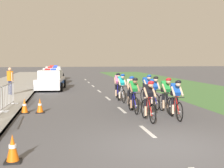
{
  "coord_description": "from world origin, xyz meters",
  "views": [
    {
      "loc": [
        -2.71,
        -7.2,
        2.31
      ],
      "look_at": [
        -0.27,
        6.8,
        1.1
      ],
      "focal_mm": 47.29,
      "sensor_mm": 36.0,
      "label": 1
    }
  ],
  "objects_px": {
    "cyclist_sixth": "(154,92)",
    "police_car_second": "(53,76)",
    "cyclist_fourth": "(166,95)",
    "cyclist_fifth": "(131,92)",
    "spectator_closest": "(10,79)",
    "police_car_third": "(54,74)",
    "traffic_cone_mid": "(13,149)",
    "cyclist_third": "(133,94)",
    "cyclist_second": "(176,99)",
    "crowd_barrier_rear": "(8,96)",
    "police_car_nearest": "(51,81)",
    "cyclist_ninth": "(118,86)",
    "cyclist_seventh": "(121,87)",
    "traffic_cone_near": "(40,106)",
    "cyclist_eighth": "(147,89)",
    "cyclist_lead": "(148,100)",
    "traffic_cone_far": "(25,106)"
  },
  "relations": [
    {
      "from": "cyclist_fourth",
      "to": "police_car_third",
      "type": "distance_m",
      "value": 22.01
    },
    {
      "from": "cyclist_third",
      "to": "cyclist_lead",
      "type": "bearing_deg",
      "value": -86.19
    },
    {
      "from": "cyclist_sixth",
      "to": "police_car_second",
      "type": "distance_m",
      "value": 15.76
    },
    {
      "from": "cyclist_sixth",
      "to": "police_car_second",
      "type": "relative_size",
      "value": 0.39
    },
    {
      "from": "cyclist_second",
      "to": "traffic_cone_near",
      "type": "bearing_deg",
      "value": 157.29
    },
    {
      "from": "cyclist_fourth",
      "to": "traffic_cone_near",
      "type": "bearing_deg",
      "value": 170.38
    },
    {
      "from": "cyclist_second",
      "to": "cyclist_eighth",
      "type": "xyz_separation_m",
      "value": [
        0.0,
        3.85,
        0.0
      ]
    },
    {
      "from": "cyclist_eighth",
      "to": "cyclist_fifth",
      "type": "bearing_deg",
      "value": -134.87
    },
    {
      "from": "cyclist_lead",
      "to": "cyclist_ninth",
      "type": "height_order",
      "value": "same"
    },
    {
      "from": "cyclist_fourth",
      "to": "cyclist_sixth",
      "type": "xyz_separation_m",
      "value": [
        -0.15,
        1.18,
        0.0
      ]
    },
    {
      "from": "cyclist_fourth",
      "to": "cyclist_fifth",
      "type": "distance_m",
      "value": 1.86
    },
    {
      "from": "cyclist_third",
      "to": "cyclist_fourth",
      "type": "bearing_deg",
      "value": -13.9
    },
    {
      "from": "cyclist_sixth",
      "to": "cyclist_eighth",
      "type": "relative_size",
      "value": 1.0
    },
    {
      "from": "cyclist_third",
      "to": "cyclist_sixth",
      "type": "bearing_deg",
      "value": 35.16
    },
    {
      "from": "cyclist_lead",
      "to": "cyclist_fifth",
      "type": "xyz_separation_m",
      "value": [
        0.02,
        2.9,
        0.0
      ]
    },
    {
      "from": "cyclist_lead",
      "to": "cyclist_second",
      "type": "xyz_separation_m",
      "value": [
        1.15,
        0.19,
        0.0
      ]
    },
    {
      "from": "cyclist_ninth",
      "to": "cyclist_sixth",
      "type": "bearing_deg",
      "value": -72.13
    },
    {
      "from": "cyclist_seventh",
      "to": "traffic_cone_mid",
      "type": "xyz_separation_m",
      "value": [
        -4.29,
        -8.74,
        -0.48
      ]
    },
    {
      "from": "police_car_second",
      "to": "traffic_cone_near",
      "type": "distance_m",
      "value": 15.21
    },
    {
      "from": "cyclist_ninth",
      "to": "traffic_cone_far",
      "type": "relative_size",
      "value": 2.69
    },
    {
      "from": "cyclist_third",
      "to": "traffic_cone_near",
      "type": "relative_size",
      "value": 2.69
    },
    {
      "from": "cyclist_lead",
      "to": "cyclist_third",
      "type": "xyz_separation_m",
      "value": [
        -0.12,
        1.81,
        0.0
      ]
    },
    {
      "from": "traffic_cone_far",
      "to": "police_car_second",
      "type": "bearing_deg",
      "value": 87.02
    },
    {
      "from": "cyclist_fourth",
      "to": "cyclist_ninth",
      "type": "bearing_deg",
      "value": 105.25
    },
    {
      "from": "cyclist_lead",
      "to": "crowd_barrier_rear",
      "type": "xyz_separation_m",
      "value": [
        -5.55,
        3.4,
        -0.14
      ]
    },
    {
      "from": "traffic_cone_mid",
      "to": "police_car_third",
      "type": "bearing_deg",
      "value": 89.27
    },
    {
      "from": "cyclist_fifth",
      "to": "spectator_closest",
      "type": "xyz_separation_m",
      "value": [
        -6.3,
        5.56,
        0.3
      ]
    },
    {
      "from": "cyclist_fourth",
      "to": "traffic_cone_mid",
      "type": "xyz_separation_m",
      "value": [
        -5.51,
        -5.22,
        -0.48
      ]
    },
    {
      "from": "police_car_third",
      "to": "spectator_closest",
      "type": "distance_m",
      "value": 14.6
    },
    {
      "from": "cyclist_third",
      "to": "traffic_cone_mid",
      "type": "xyz_separation_m",
      "value": [
        -4.16,
        -5.55,
        -0.48
      ]
    },
    {
      "from": "cyclist_eighth",
      "to": "police_car_third",
      "type": "distance_m",
      "value": 19.51
    },
    {
      "from": "cyclist_fifth",
      "to": "traffic_cone_far",
      "type": "distance_m",
      "value": 4.8
    },
    {
      "from": "cyclist_seventh",
      "to": "crowd_barrier_rear",
      "type": "bearing_deg",
      "value": -163.99
    },
    {
      "from": "cyclist_fifth",
      "to": "cyclist_fourth",
      "type": "bearing_deg",
      "value": -49.58
    },
    {
      "from": "police_car_second",
      "to": "crowd_barrier_rear",
      "type": "distance_m",
      "value": 14.28
    },
    {
      "from": "cyclist_third",
      "to": "cyclist_ninth",
      "type": "height_order",
      "value": "same"
    },
    {
      "from": "police_car_third",
      "to": "traffic_cone_near",
      "type": "bearing_deg",
      "value": -90.42
    },
    {
      "from": "cyclist_second",
      "to": "cyclist_sixth",
      "type": "xyz_separation_m",
      "value": [
        -0.07,
        2.47,
        0.0
      ]
    },
    {
      "from": "cyclist_second",
      "to": "police_car_second",
      "type": "height_order",
      "value": "police_car_second"
    },
    {
      "from": "cyclist_third",
      "to": "crowd_barrier_rear",
      "type": "xyz_separation_m",
      "value": [
        -5.43,
        1.59,
        -0.14
      ]
    },
    {
      "from": "cyclist_third",
      "to": "cyclist_fifth",
      "type": "bearing_deg",
      "value": 82.64
    },
    {
      "from": "cyclist_eighth",
      "to": "traffic_cone_mid",
      "type": "height_order",
      "value": "cyclist_eighth"
    },
    {
      "from": "cyclist_fifth",
      "to": "spectator_closest",
      "type": "height_order",
      "value": "spectator_closest"
    },
    {
      "from": "cyclist_fifth",
      "to": "police_car_nearest",
      "type": "xyz_separation_m",
      "value": [
        -3.97,
        9.25,
        -0.11
      ]
    },
    {
      "from": "cyclist_ninth",
      "to": "cyclist_third",
      "type": "bearing_deg",
      "value": -91.6
    },
    {
      "from": "spectator_closest",
      "to": "traffic_cone_near",
      "type": "bearing_deg",
      "value": -70.26
    },
    {
      "from": "cyclist_second",
      "to": "crowd_barrier_rear",
      "type": "distance_m",
      "value": 7.43
    },
    {
      "from": "cyclist_fourth",
      "to": "cyclist_sixth",
      "type": "bearing_deg",
      "value": 97.45
    },
    {
      "from": "police_car_second",
      "to": "police_car_third",
      "type": "relative_size",
      "value": 0.99
    },
    {
      "from": "cyclist_sixth",
      "to": "spectator_closest",
      "type": "bearing_deg",
      "value": 141.7
    }
  ]
}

